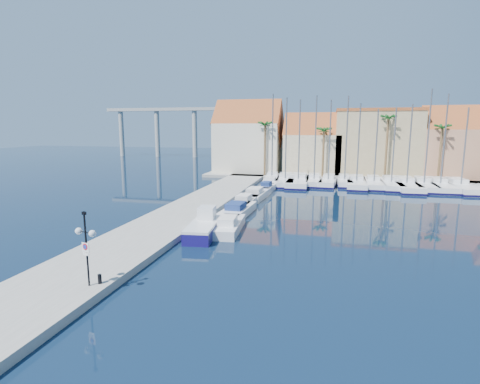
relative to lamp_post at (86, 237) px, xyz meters
The scene contains 35 objects.
ground 9.98m from the lamp_post, 42.25° to the left, with size 260.00×260.00×0.00m, color black.
quay_west 20.18m from the lamp_post, 95.75° to the left, with size 6.00×77.00×0.50m, color gray.
shore_north 57.03m from the lamp_post, 72.63° to the left, with size 54.00×16.00×0.50m, color gray.
lamp_post is the anchor object (origin of this frame).
bollard 2.50m from the lamp_post, 43.57° to the left, with size 0.21×0.21×0.53m, color black.
fishing_boat 12.69m from the lamp_post, 79.35° to the left, with size 2.77×6.44×2.19m.
motorboat_west_0 14.56m from the lamp_post, 73.83° to the left, with size 2.56×6.45×1.40m.
motorboat_west_1 20.23m from the lamp_post, 80.66° to the left, with size 2.58×7.15×1.40m.
motorboat_west_2 24.65m from the lamp_post, 82.97° to the left, with size 2.26×6.40×1.40m.
motorboat_west_3 29.75m from the lamp_post, 83.70° to the left, with size 2.76×7.55×1.40m.
motorboat_west_4 35.14m from the lamp_post, 83.82° to the left, with size 2.08×5.41×1.40m.
motorboat_west_5 39.89m from the lamp_post, 84.87° to the left, with size 2.19×6.12×1.40m.
motorboat_west_6 44.00m from the lamp_post, 85.68° to the left, with size 2.49×6.90×1.40m.
sailboat_0 42.80m from the lamp_post, 85.64° to the left, with size 3.04×8.88×13.91m.
sailboat_1 42.42m from the lamp_post, 82.58° to the left, with size 3.53×10.76×13.27m.
sailboat_2 42.68m from the lamp_post, 79.80° to the left, with size 3.28×11.98×12.97m.
sailboat_3 43.85m from the lamp_post, 76.96° to the left, with size 2.72×8.99×13.57m.
sailboat_4 44.18m from the lamp_post, 74.10° to the left, with size 2.98×8.90×12.90m.
sailboat_5 45.44m from the lamp_post, 71.40° to the left, with size 2.41×8.15×13.48m.
sailboat_6 45.14m from the lamp_post, 68.91° to the left, with size 3.10×10.60×12.25m.
sailboat_7 46.18m from the lamp_post, 66.09° to the left, with size 2.56×9.53×11.47m.
sailboat_8 47.24m from the lamp_post, 63.42° to the left, with size 2.71×10.26×11.63m.
sailboat_9 47.70m from the lamp_post, 61.01° to the left, with size 3.27×11.97×12.05m.
sailboat_10 49.43m from the lamp_post, 58.80° to the left, with size 3.39×10.82×14.14m.
sailboat_11 50.49m from the lamp_post, 56.74° to the left, with size 2.92×10.70×13.42m.
sailboat_12 51.80m from the lamp_post, 54.28° to the left, with size 3.90×11.55×11.53m.
building_0 53.55m from the lamp_post, 93.22° to the left, with size 12.30×9.00×13.50m.
building_1 54.15m from the lamp_post, 80.42° to the left, with size 10.30×8.00×11.00m.
building_2 58.00m from the lamp_post, 69.80° to the left, with size 14.20×10.20×11.50m.
building_3 62.28m from the lamp_post, 59.05° to the left, with size 10.30×8.00×12.00m.
palm_0 48.73m from the lamp_post, 88.81° to the left, with size 2.60×2.60×10.15m.
palm_1 49.84m from the lamp_post, 77.18° to the left, with size 2.60×2.60×9.15m.
palm_2 53.16m from the lamp_post, 66.53° to the left, with size 2.60×2.60×11.15m.
palm_3 56.65m from the lamp_post, 59.05° to the left, with size 2.60×2.60×9.65m.
viaduct 94.26m from the lamp_post, 109.95° to the left, with size 48.00×2.20×14.45m.
Camera 1 is at (5.41, -22.85, 8.95)m, focal length 28.00 mm.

